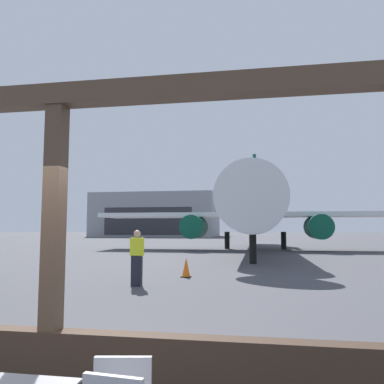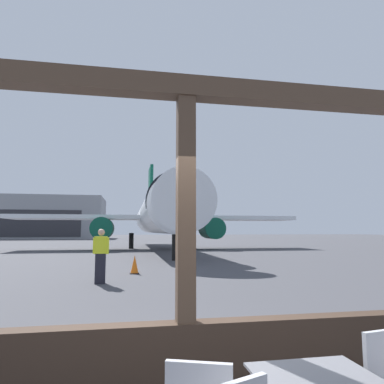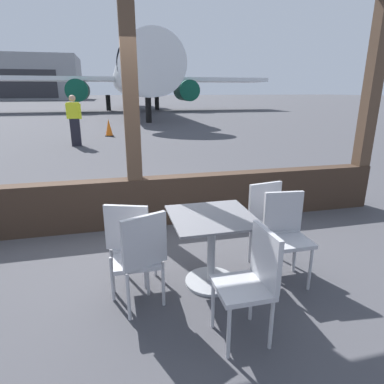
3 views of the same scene
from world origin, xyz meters
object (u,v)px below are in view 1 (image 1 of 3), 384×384
at_px(traffic_cone, 186,268).
at_px(distant_hangar, 157,215).
at_px(airplane, 254,211).
at_px(ground_crew_worker, 137,257).

xyz_separation_m(traffic_cone, distant_hangar, (-18.85, 66.72, 4.18)).
height_order(traffic_cone, distant_hangar, distant_hangar).
bearing_deg(airplane, ground_crew_worker, -100.11).
relative_size(airplane, distant_hangar, 1.18).
xyz_separation_m(airplane, ground_crew_worker, (-3.49, -19.61, -2.28)).
height_order(airplane, traffic_cone, airplane).
xyz_separation_m(airplane, distant_hangar, (-21.22, 49.52, 1.35)).
height_order(ground_crew_worker, traffic_cone, ground_crew_worker).
bearing_deg(distant_hangar, ground_crew_worker, -75.62).
bearing_deg(airplane, distant_hangar, 113.19).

